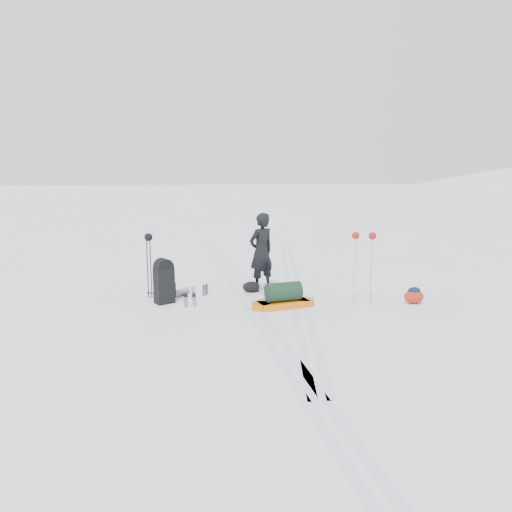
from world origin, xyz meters
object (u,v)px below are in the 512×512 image
object	(u,v)px
skier	(261,252)
expedition_rucksack	(166,282)
pulk_sled	(283,298)
ski_poles_black	(149,245)

from	to	relation	value
skier	expedition_rucksack	xyz separation A→B (m)	(-2.15, -0.88, -0.47)
expedition_rucksack	skier	bearing A→B (deg)	-8.40
skier	pulk_sled	distance (m)	1.74
expedition_rucksack	ski_poles_black	distance (m)	0.94
skier	ski_poles_black	world-z (taller)	skier
pulk_sled	ski_poles_black	world-z (taller)	ski_poles_black
skier	pulk_sled	bearing A→B (deg)	67.32
pulk_sled	expedition_rucksack	world-z (taller)	expedition_rucksack
expedition_rucksack	pulk_sled	bearing A→B (deg)	-46.44
skier	pulk_sled	xyz separation A→B (m)	(0.26, -1.56, -0.71)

